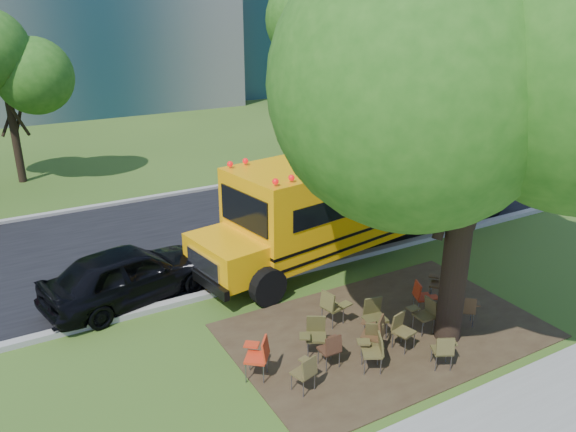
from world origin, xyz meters
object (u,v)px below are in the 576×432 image
chair_1 (331,347)px  chair_14 (374,314)px  chair_8 (259,353)px  chair_12 (422,295)px  school_bus (385,185)px  chair_13 (440,282)px  black_car (129,274)px  chair_3 (373,339)px  main_tree (477,85)px  chair_10 (332,305)px  chair_11 (375,331)px  chair_2 (374,348)px  chair_4 (444,348)px  chair_9 (315,332)px  chair_6 (425,312)px  chair_7 (468,307)px  chair_0 (306,370)px  chair_5 (402,328)px

chair_1 → chair_14: size_ratio=0.87×
chair_8 → chair_12: size_ratio=1.11×
chair_1 → chair_14: (1.46, 0.50, 0.07)m
school_bus → chair_13: size_ratio=15.30×
chair_12 → black_car: bearing=-103.5°
chair_1 → chair_3: 0.94m
main_tree → chair_10: 5.66m
chair_11 → chair_12: (2.00, 0.78, -0.06)m
chair_13 → chair_2: bearing=167.5°
chair_4 → chair_12: bearing=86.4°
black_car → chair_10: bearing=-146.1°
chair_9 → chair_12: size_ratio=1.06×
chair_6 → chair_11: (-1.52, -0.13, 0.05)m
chair_6 → chair_7: chair_6 is taller
chair_7 → chair_13: size_ratio=0.97×
chair_0 → chair_8: 1.01m
chair_4 → chair_6: chair_6 is taller
chair_3 → chair_12: size_ratio=0.98×
chair_6 → black_car: black_car is taller
chair_13 → chair_6: bearing=177.3°
chair_5 → chair_14: (-0.22, 0.69, 0.05)m
chair_0 → chair_1: size_ratio=1.00×
chair_3 → chair_6: size_ratio=0.96×
chair_10 → chair_14: (0.56, -0.83, 0.02)m
chair_0 → chair_5: size_ratio=0.96×
chair_10 → chair_3: bearing=-10.6°
school_bus → chair_11: school_bus is taller
chair_8 → chair_9: bearing=-46.2°
chair_0 → chair_5: 2.54m
chair_9 → chair_5: bearing=-173.3°
chair_1 → chair_10: (0.91, 1.33, 0.06)m
chair_3 → chair_10: size_ratio=0.90×
chair_9 → chair_13: chair_9 is taller
chair_0 → main_tree: bearing=-15.1°
chair_5 → chair_9: chair_9 is taller
chair_11 → black_car: bearing=89.2°
chair_12 → chair_2: bearing=-41.4°
chair_4 → black_car: bearing=155.5°
chair_3 → chair_4: size_ratio=1.01×
chair_2 → chair_11: 0.58m
chair_10 → chair_13: (3.04, -0.30, -0.06)m
chair_3 → chair_6: (1.67, 0.27, 0.02)m
chair_7 → chair_11: 2.55m
chair_9 → chair_12: 3.12m
main_tree → chair_6: main_tree is taller
chair_0 → chair_11: 1.96m
main_tree → school_bus: main_tree is taller
chair_9 → chair_11: 1.28m
main_tree → chair_10: bearing=139.2°
chair_13 → chair_0: bearing=158.8°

